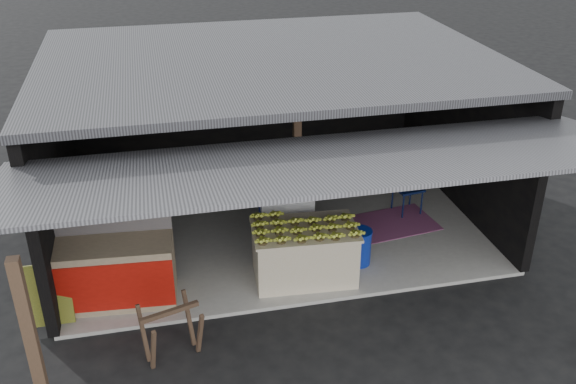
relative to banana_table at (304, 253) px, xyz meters
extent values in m
plane|color=black|center=(-0.12, -0.64, -0.49)|extent=(80.00, 80.00, 0.00)
cube|color=gray|center=(-0.12, 1.86, -0.46)|extent=(7.00, 5.00, 0.06)
cube|color=black|center=(-0.12, 4.36, 1.02)|extent=(7.00, 0.15, 2.90)
cube|color=black|center=(-3.62, 1.86, 1.02)|extent=(0.15, 5.00, 2.90)
cube|color=black|center=(3.38, 1.86, 1.02)|extent=(0.15, 5.00, 2.90)
cube|color=#232326|center=(-0.12, 1.86, 2.47)|extent=(7.20, 5.20, 0.12)
cube|color=#232326|center=(-0.12, -1.59, 2.24)|extent=(7.40, 2.47, 0.48)
cube|color=#483124|center=(0.18, 1.26, 0.99)|extent=(0.12, 0.12, 2.85)
cube|color=#483124|center=(-3.42, -2.54, 0.76)|extent=(0.12, 0.12, 2.50)
cube|color=beige|center=(0.00, 0.00, -0.02)|extent=(1.55, 1.00, 0.82)
cube|color=beige|center=(0.00, 0.00, 0.41)|extent=(1.62, 1.06, 0.04)
cube|color=white|center=(-0.05, 1.06, 0.04)|extent=(0.88, 0.62, 0.94)
cube|color=navy|center=(-0.05, 0.76, 0.09)|extent=(0.66, 0.06, 0.28)
cube|color=#B21414|center=(-0.05, 0.76, -0.24)|extent=(0.42, 0.05, 0.09)
cube|color=#998466|center=(-2.78, 0.03, 0.05)|extent=(1.75, 0.87, 0.95)
cube|color=#AC130B|center=(-2.78, -0.35, 0.05)|extent=(1.69, 0.16, 0.74)
cube|color=white|center=(-2.78, -0.36, 0.05)|extent=(0.57, 0.06, 0.19)
cube|color=#1A274E|center=(-2.78, 0.35, 0.92)|extent=(1.69, 0.19, 0.79)
cube|color=black|center=(-3.65, -0.27, 0.01)|extent=(0.59, 0.25, 0.87)
cube|color=#483124|center=(-2.31, -1.58, -0.10)|extent=(0.13, 0.29, 0.75)
cube|color=#483124|center=(-1.72, -1.40, -0.10)|extent=(0.13, 0.29, 0.75)
cube|color=#483124|center=(-2.42, -1.23, -0.10)|extent=(0.13, 0.29, 0.75)
cube|color=#483124|center=(-1.83, -1.04, -0.10)|extent=(0.13, 0.29, 0.75)
cube|color=#483124|center=(-2.07, -1.31, 0.23)|extent=(0.75, 0.29, 0.06)
cylinder|color=#0D2495|center=(0.93, 0.19, -0.15)|extent=(0.38, 0.38, 0.56)
cylinder|color=#0A1439|center=(2.15, 1.38, -0.19)|extent=(0.03, 0.03, 0.48)
cylinder|color=#0A1439|center=(2.53, 1.44, -0.19)|extent=(0.03, 0.03, 0.48)
cylinder|color=#0A1439|center=(2.10, 1.75, -0.19)|extent=(0.03, 0.03, 0.48)
cylinder|color=#0A1439|center=(2.47, 1.81, -0.19)|extent=(0.03, 0.03, 0.48)
cube|color=#0A1439|center=(2.31, 1.59, 0.05)|extent=(0.52, 0.52, 0.04)
cube|color=#0A1439|center=(2.28, 1.80, 0.30)|extent=(0.46, 0.11, 0.49)
cube|color=#671750|center=(1.91, 1.24, -0.43)|extent=(1.62, 1.19, 0.01)
cube|color=black|center=(-0.92, 4.26, 1.42)|extent=(0.32, 0.03, 0.42)
cube|color=#4C4C59|center=(-0.92, 4.24, 1.42)|extent=(0.26, 0.02, 0.34)
cube|color=black|center=(-0.32, 4.26, 1.44)|extent=(0.32, 0.03, 0.42)
cube|color=#4C4C59|center=(-0.32, 4.24, 1.44)|extent=(0.26, 0.02, 0.34)
cube|color=black|center=(0.38, 4.26, 1.46)|extent=(0.32, 0.03, 0.42)
cube|color=#4C4C59|center=(0.38, 4.24, 1.46)|extent=(0.26, 0.02, 0.34)
camera|label=1|loc=(-2.04, -7.91, 5.24)|focal=40.00mm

